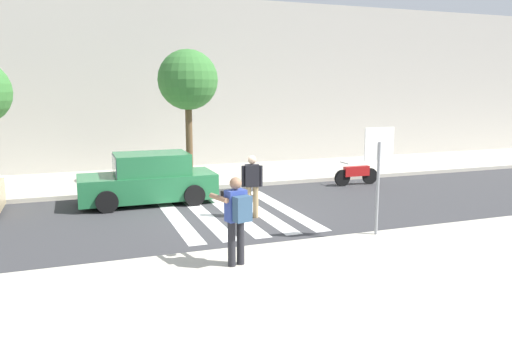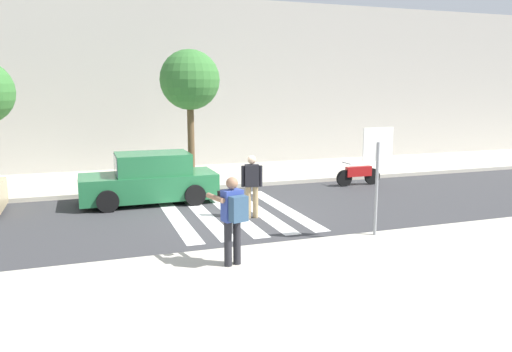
{
  "view_description": "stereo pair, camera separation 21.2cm",
  "coord_description": "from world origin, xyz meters",
  "px_view_note": "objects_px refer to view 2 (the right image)",
  "views": [
    {
      "loc": [
        -4.1,
        -13.03,
        3.51
      ],
      "look_at": [
        0.6,
        -0.2,
        1.1
      ],
      "focal_mm": 35.0,
      "sensor_mm": 36.0,
      "label": 1
    },
    {
      "loc": [
        -3.9,
        -13.1,
        3.51
      ],
      "look_at": [
        0.6,
        -0.2,
        1.1
      ],
      "focal_mm": 35.0,
      "sensor_mm": 36.0,
      "label": 2
    }
  ],
  "objects_px": {
    "stop_sign": "(377,157)",
    "photographer_with_backpack": "(233,214)",
    "parked_car_green": "(150,180)",
    "street_tree_center": "(190,81)",
    "pedestrian_crossing": "(252,183)",
    "motorcycle": "(358,174)"
  },
  "relations": [
    {
      "from": "photographer_with_backpack",
      "to": "parked_car_green",
      "type": "xyz_separation_m",
      "value": [
        -0.72,
        6.59,
        -0.44
      ]
    },
    {
      "from": "pedestrian_crossing",
      "to": "parked_car_green",
      "type": "xyz_separation_m",
      "value": [
        -2.39,
        2.81,
        -0.25
      ]
    },
    {
      "from": "stop_sign",
      "to": "photographer_with_backpack",
      "type": "height_order",
      "value": "stop_sign"
    },
    {
      "from": "stop_sign",
      "to": "parked_car_green",
      "type": "distance_m",
      "value": 7.33
    },
    {
      "from": "parked_car_green",
      "to": "motorcycle",
      "type": "xyz_separation_m",
      "value": [
        7.56,
        0.3,
        -0.31
      ]
    },
    {
      "from": "pedestrian_crossing",
      "to": "motorcycle",
      "type": "height_order",
      "value": "pedestrian_crossing"
    },
    {
      "from": "street_tree_center",
      "to": "pedestrian_crossing",
      "type": "bearing_deg",
      "value": -82.3
    },
    {
      "from": "pedestrian_crossing",
      "to": "street_tree_center",
      "type": "xyz_separation_m",
      "value": [
        -0.65,
        4.79,
        2.79
      ]
    },
    {
      "from": "stop_sign",
      "to": "parked_car_green",
      "type": "xyz_separation_m",
      "value": [
        -4.42,
        5.71,
        -1.24
      ]
    },
    {
      "from": "parked_car_green",
      "to": "photographer_with_backpack",
      "type": "bearing_deg",
      "value": -83.74
    },
    {
      "from": "motorcycle",
      "to": "parked_car_green",
      "type": "bearing_deg",
      "value": -177.73
    },
    {
      "from": "motorcycle",
      "to": "stop_sign",
      "type": "bearing_deg",
      "value": -117.55
    },
    {
      "from": "pedestrian_crossing",
      "to": "motorcycle",
      "type": "xyz_separation_m",
      "value": [
        5.17,
        3.11,
        -0.56
      ]
    },
    {
      "from": "motorcycle",
      "to": "street_tree_center",
      "type": "distance_m",
      "value": 6.92
    },
    {
      "from": "pedestrian_crossing",
      "to": "parked_car_green",
      "type": "height_order",
      "value": "pedestrian_crossing"
    },
    {
      "from": "stop_sign",
      "to": "parked_car_green",
      "type": "relative_size",
      "value": 0.61
    },
    {
      "from": "stop_sign",
      "to": "street_tree_center",
      "type": "bearing_deg",
      "value": 109.21
    },
    {
      "from": "motorcycle",
      "to": "street_tree_center",
      "type": "height_order",
      "value": "street_tree_center"
    },
    {
      "from": "photographer_with_backpack",
      "to": "pedestrian_crossing",
      "type": "bearing_deg",
      "value": 66.25
    },
    {
      "from": "photographer_with_backpack",
      "to": "stop_sign",
      "type": "bearing_deg",
      "value": 13.38
    },
    {
      "from": "stop_sign",
      "to": "photographer_with_backpack",
      "type": "relative_size",
      "value": 1.45
    },
    {
      "from": "parked_car_green",
      "to": "street_tree_center",
      "type": "height_order",
      "value": "street_tree_center"
    }
  ]
}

